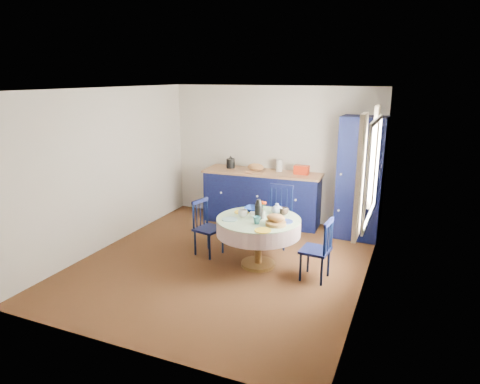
% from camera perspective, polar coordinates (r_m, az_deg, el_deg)
% --- Properties ---
extents(floor, '(4.50, 4.50, 0.00)m').
position_cam_1_polar(floor, '(6.41, -2.31, -9.37)').
color(floor, black).
rests_on(floor, ground).
extents(ceiling, '(4.50, 4.50, 0.00)m').
position_cam_1_polar(ceiling, '(5.83, -2.57, 13.57)').
color(ceiling, white).
rests_on(ceiling, wall_back).
extents(wall_back, '(4.00, 0.02, 2.50)m').
position_cam_1_polar(wall_back, '(8.04, 4.47, 5.05)').
color(wall_back, silver).
rests_on(wall_back, floor).
extents(wall_left, '(0.02, 4.50, 2.50)m').
position_cam_1_polar(wall_left, '(7.07, -17.26, 2.98)').
color(wall_left, silver).
rests_on(wall_left, floor).
extents(wall_right, '(0.02, 4.50, 2.50)m').
position_cam_1_polar(wall_right, '(5.47, 16.85, -0.46)').
color(wall_right, silver).
rests_on(wall_right, floor).
extents(window, '(0.10, 1.74, 1.45)m').
position_cam_1_polar(window, '(5.70, 16.95, 3.00)').
color(window, white).
rests_on(window, wall_right).
extents(kitchen_counter, '(2.22, 0.80, 1.21)m').
position_cam_1_polar(kitchen_counter, '(7.98, 3.01, -0.55)').
color(kitchen_counter, black).
rests_on(kitchen_counter, floor).
extents(pantry_cabinet, '(0.73, 0.54, 2.05)m').
position_cam_1_polar(pantry_cabinet, '(7.35, 15.77, 1.73)').
color(pantry_cabinet, black).
rests_on(pantry_cabinet, floor).
extents(dining_table, '(1.20, 1.20, 1.00)m').
position_cam_1_polar(dining_table, '(6.09, 2.56, -4.61)').
color(dining_table, '#543618').
rests_on(dining_table, floor).
extents(chair_left, '(0.44, 0.46, 0.85)m').
position_cam_1_polar(chair_left, '(6.58, -4.45, -4.69)').
color(chair_left, black).
rests_on(chair_left, floor).
extents(chair_far, '(0.44, 0.42, 0.98)m').
position_cam_1_polar(chair_far, '(6.92, 5.08, -3.12)').
color(chair_far, black).
rests_on(chair_far, floor).
extents(chair_right, '(0.40, 0.41, 0.86)m').
position_cam_1_polar(chair_right, '(5.84, 10.37, -7.52)').
color(chair_right, black).
rests_on(chair_right, floor).
extents(mug_a, '(0.14, 0.14, 0.11)m').
position_cam_1_polar(mug_a, '(6.09, 0.38, -2.87)').
color(mug_a, silver).
rests_on(mug_a, dining_table).
extents(mug_b, '(0.11, 0.11, 0.10)m').
position_cam_1_polar(mug_b, '(5.82, 2.27, -3.79)').
color(mug_b, '#2F6E76').
rests_on(mug_b, dining_table).
extents(mug_c, '(0.13, 0.13, 0.11)m').
position_cam_1_polar(mug_c, '(6.22, 5.86, -2.58)').
color(mug_c, black).
rests_on(mug_c, dining_table).
extents(mug_d, '(0.11, 0.11, 0.10)m').
position_cam_1_polar(mug_d, '(6.45, 2.55, -1.88)').
color(mug_d, silver).
rests_on(mug_d, dining_table).
extents(cobalt_bowl, '(0.27, 0.27, 0.07)m').
position_cam_1_polar(cobalt_bowl, '(6.35, 1.85, -2.32)').
color(cobalt_bowl, navy).
rests_on(cobalt_bowl, dining_table).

